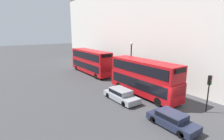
# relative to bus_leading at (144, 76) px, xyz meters

# --- Properties ---
(ground_plane) EXTENTS (200.00, 200.00, 0.00)m
(ground_plane) POSITION_rel_bus_leading_xyz_m (-1.60, -5.22, -2.42)
(ground_plane) COLOR #38383A
(building_facade) EXTENTS (1.10, 80.00, 16.62)m
(building_facade) POSITION_rel_bus_leading_xyz_m (5.40, -5.22, 6.19)
(building_facade) COLOR beige
(building_facade) RESTS_ON ground
(bus_leading) EXTENTS (2.59, 10.09, 4.40)m
(bus_leading) POSITION_rel_bus_leading_xyz_m (0.00, 0.00, 0.00)
(bus_leading) COLOR #A80F14
(bus_leading) RESTS_ON ground
(bus_second_in_queue) EXTENTS (2.59, 11.33, 4.37)m
(bus_second_in_queue) POSITION_rel_bus_leading_xyz_m (-0.00, 13.88, -0.02)
(bus_second_in_queue) COLOR #A80F14
(bus_second_in_queue) RESTS_ON ground
(car_dark_sedan) EXTENTS (1.77, 4.25, 1.28)m
(car_dark_sedan) POSITION_rel_bus_leading_xyz_m (-3.40, -6.84, -1.74)
(car_dark_sedan) COLOR #1E2338
(car_dark_sedan) RESTS_ON ground
(car_hatchback) EXTENTS (1.82, 4.74, 1.38)m
(car_hatchback) POSITION_rel_bus_leading_xyz_m (-3.40, 0.13, -1.69)
(car_hatchback) COLOR gray
(car_hatchback) RESTS_ON ground
(traffic_light) EXTENTS (0.30, 0.36, 3.76)m
(traffic_light) POSITION_rel_bus_leading_xyz_m (1.67, -7.10, 0.28)
(traffic_light) COLOR black
(traffic_light) RESTS_ON ground
(street_lamp) EXTENTS (0.44, 0.44, 6.22)m
(street_lamp) POSITION_rel_bus_leading_xyz_m (2.20, 4.94, 1.44)
(street_lamp) COLOR black
(street_lamp) RESTS_ON ground
(pedestrian) EXTENTS (0.36, 0.36, 1.74)m
(pedestrian) POSITION_rel_bus_leading_xyz_m (2.68, 2.81, -1.62)
(pedestrian) COLOR brown
(pedestrian) RESTS_ON ground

